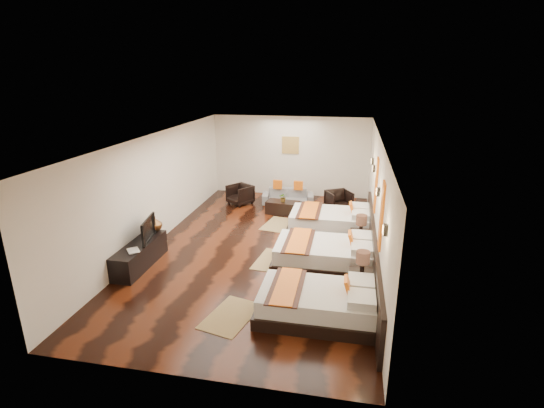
% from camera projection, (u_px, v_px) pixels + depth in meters
% --- Properties ---
extents(floor, '(5.50, 9.50, 0.01)m').
position_uv_depth(floor, '(262.00, 247.00, 10.38)').
color(floor, black).
rests_on(floor, ground).
extents(ceiling, '(5.50, 9.50, 0.01)m').
position_uv_depth(ceiling, '(261.00, 137.00, 9.50)').
color(ceiling, white).
rests_on(ceiling, floor).
extents(back_wall, '(5.50, 0.01, 2.80)m').
position_uv_depth(back_wall, '(290.00, 156.00, 14.37)').
color(back_wall, silver).
rests_on(back_wall, floor).
extents(left_wall, '(0.01, 9.50, 2.80)m').
position_uv_depth(left_wall, '(157.00, 188.00, 10.44)').
color(left_wall, silver).
rests_on(left_wall, floor).
extents(right_wall, '(0.01, 9.50, 2.80)m').
position_uv_depth(right_wall, '(377.00, 201.00, 9.44)').
color(right_wall, silver).
rests_on(right_wall, floor).
extents(headboard_panel, '(0.08, 6.60, 0.90)m').
position_uv_depth(headboard_panel, '(373.00, 252.00, 8.99)').
color(headboard_panel, black).
rests_on(headboard_panel, floor).
extents(bed_near, '(2.19, 1.37, 0.83)m').
position_uv_depth(bed_near, '(319.00, 303.00, 7.34)').
color(bed_near, black).
rests_on(bed_near, floor).
extents(bed_mid, '(2.34, 1.47, 0.89)m').
position_uv_depth(bed_mid, '(327.00, 254.00, 9.23)').
color(bed_mid, black).
rests_on(bed_mid, floor).
extents(bed_far, '(2.32, 1.46, 0.88)m').
position_uv_depth(bed_far, '(332.00, 221.00, 11.27)').
color(bed_far, black).
rests_on(bed_far, floor).
extents(nightstand_a, '(0.50, 0.50, 0.99)m').
position_uv_depth(nightstand_a, '(361.00, 281.00, 7.96)').
color(nightstand_a, black).
rests_on(nightstand_a, floor).
extents(nightstand_b, '(0.49, 0.49, 0.98)m').
position_uv_depth(nightstand_b, '(360.00, 240.00, 9.95)').
color(nightstand_b, black).
rests_on(nightstand_b, floor).
extents(jute_mat_near, '(1.01, 1.34, 0.01)m').
position_uv_depth(jute_mat_near, '(231.00, 316.00, 7.44)').
color(jute_mat_near, '#9A7F4E').
rests_on(jute_mat_near, floor).
extents(jute_mat_mid, '(0.89, 1.28, 0.01)m').
position_uv_depth(jute_mat_mid, '(273.00, 260.00, 9.62)').
color(jute_mat_mid, '#9A7F4E').
rests_on(jute_mat_mid, floor).
extents(jute_mat_far, '(0.96, 1.32, 0.01)m').
position_uv_depth(jute_mat_far, '(278.00, 224.00, 11.88)').
color(jute_mat_far, '#9A7F4E').
rests_on(jute_mat_far, floor).
extents(tv_console, '(0.50, 1.80, 0.55)m').
position_uv_depth(tv_console, '(140.00, 255.00, 9.28)').
color(tv_console, black).
rests_on(tv_console, floor).
extents(tv, '(0.29, 0.93, 0.53)m').
position_uv_depth(tv, '(145.00, 229.00, 9.32)').
color(tv, black).
rests_on(tv, tv_console).
extents(book, '(0.38, 0.39, 0.03)m').
position_uv_depth(book, '(128.00, 252.00, 8.75)').
color(book, black).
rests_on(book, tv_console).
extents(figurine, '(0.36, 0.36, 0.37)m').
position_uv_depth(figurine, '(155.00, 223.00, 9.90)').
color(figurine, brown).
rests_on(figurine, tv_console).
extents(sofa, '(1.78, 0.89, 0.50)m').
position_uv_depth(sofa, '(288.00, 196.00, 13.70)').
color(sofa, slate).
rests_on(sofa, floor).
extents(armchair_left, '(1.00, 1.00, 0.66)m').
position_uv_depth(armchair_left, '(240.00, 195.00, 13.62)').
color(armchair_left, black).
rests_on(armchair_left, floor).
extents(armchair_right, '(0.98, 0.99, 0.67)m').
position_uv_depth(armchair_right, '(339.00, 201.00, 12.93)').
color(armchair_right, black).
rests_on(armchair_right, floor).
extents(coffee_table, '(1.06, 0.63, 0.40)m').
position_uv_depth(coffee_table, '(283.00, 207.00, 12.73)').
color(coffee_table, black).
rests_on(coffee_table, floor).
extents(table_plant, '(0.30, 0.27, 0.29)m').
position_uv_depth(table_plant, '(283.00, 197.00, 12.59)').
color(table_plant, '#305F1F').
rests_on(table_plant, coffee_table).
extents(orange_panel_a, '(0.04, 0.40, 1.30)m').
position_uv_depth(orange_panel_a, '(382.00, 216.00, 7.57)').
color(orange_panel_a, '#D86014').
rests_on(orange_panel_a, right_wall).
extents(orange_panel_b, '(0.04, 0.40, 1.30)m').
position_uv_depth(orange_panel_b, '(376.00, 185.00, 9.63)').
color(orange_panel_b, '#D86014').
rests_on(orange_panel_b, right_wall).
extents(sconce_near, '(0.07, 0.12, 0.18)m').
position_uv_depth(sconce_near, '(385.00, 230.00, 6.51)').
color(sconce_near, black).
rests_on(sconce_near, right_wall).
extents(sconce_mid, '(0.07, 0.12, 0.18)m').
position_uv_depth(sconce_mid, '(378.00, 192.00, 8.56)').
color(sconce_mid, black).
rests_on(sconce_mid, right_wall).
extents(sconce_far, '(0.07, 0.12, 0.18)m').
position_uv_depth(sconce_far, '(374.00, 168.00, 10.61)').
color(sconce_far, black).
rests_on(sconce_far, right_wall).
extents(sconce_lounge, '(0.07, 0.12, 0.18)m').
position_uv_depth(sconce_lounge, '(372.00, 161.00, 11.45)').
color(sconce_lounge, black).
rests_on(sconce_lounge, right_wall).
extents(gold_artwork, '(0.60, 0.04, 0.60)m').
position_uv_depth(gold_artwork, '(290.00, 145.00, 14.23)').
color(gold_artwork, '#AD873F').
rests_on(gold_artwork, back_wall).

